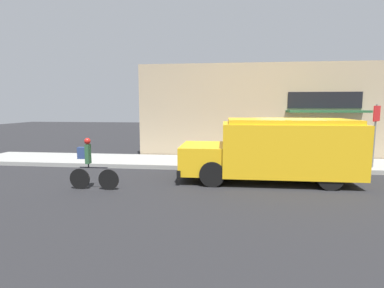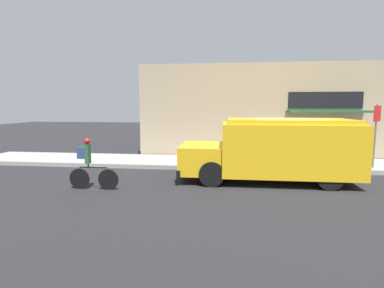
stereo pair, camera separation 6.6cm
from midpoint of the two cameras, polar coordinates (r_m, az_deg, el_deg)
ground_plane at (r=12.33m, az=17.94°, el=-5.22°), size 70.00×70.00×0.00m
sidewalk at (r=13.59m, az=16.88°, el=-3.67°), size 28.00×2.66×0.17m
storefront at (r=14.82m, az=16.48°, el=5.88°), size 13.61×1.10×4.61m
school_bus at (r=10.70m, az=15.43°, el=-0.88°), size 5.92×2.82×2.15m
cyclist at (r=9.82m, az=-19.06°, el=-3.79°), size 1.58×0.20×1.61m
stop_sign_post at (r=13.64m, az=31.46°, el=3.00°), size 0.45×0.45×2.47m
trash_bin at (r=13.60m, az=15.69°, el=-1.45°), size 0.60×0.60×0.84m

